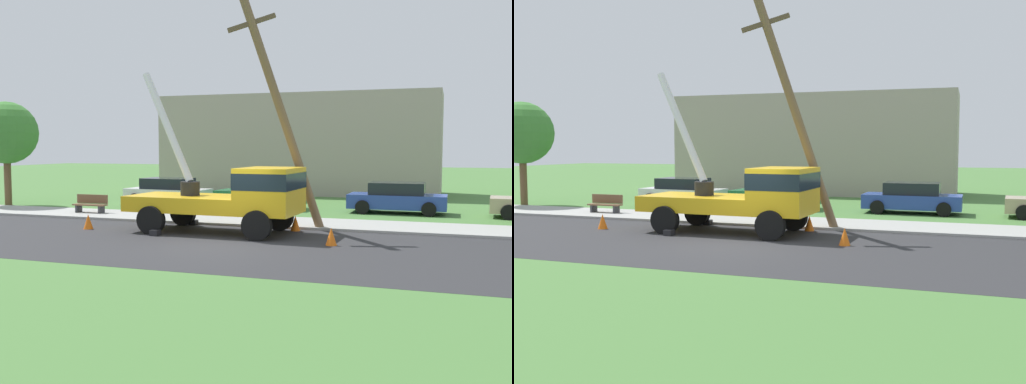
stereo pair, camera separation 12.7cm
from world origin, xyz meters
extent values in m
plane|color=#477538|center=(0.00, 12.00, 0.00)|extent=(120.00, 120.00, 0.00)
cube|color=#2B2B2D|center=(0.00, 0.00, 0.00)|extent=(80.00, 7.96, 0.01)
cube|color=#9E9E99|center=(0.00, 5.44, 0.05)|extent=(80.00, 2.92, 0.10)
cube|color=gold|center=(-2.29, 2.41, 1.02)|extent=(4.37, 2.53, 0.55)
cube|color=gold|center=(0.81, 2.31, 1.55)|extent=(1.97, 2.46, 1.60)
cube|color=#19232D|center=(0.81, 2.31, 1.90)|extent=(2.00, 2.48, 0.56)
cylinder|color=black|center=(-2.27, 2.41, 1.55)|extent=(0.70, 0.70, 0.50)
cylinder|color=silver|center=(-3.53, 3.10, 3.85)|extent=(2.85, 1.74, 4.26)
cube|color=black|center=(-2.93, 0.98, 0.10)|extent=(0.31, 0.31, 0.20)
cube|color=black|center=(-2.84, 3.88, 0.10)|extent=(0.31, 0.31, 0.20)
cylinder|color=black|center=(0.73, 1.11, 0.50)|extent=(1.00, 0.30, 1.00)
cylinder|color=black|center=(0.81, 3.51, 0.50)|extent=(1.00, 0.30, 1.00)
cylinder|color=black|center=(-3.24, 1.24, 0.50)|extent=(1.00, 0.30, 1.00)
cylinder|color=black|center=(-3.16, 3.64, 0.50)|extent=(1.00, 0.30, 1.00)
cylinder|color=brown|center=(0.81, 3.75, 4.26)|extent=(3.07, 1.64, 8.62)
cube|color=brown|center=(-0.20, 3.28, 7.49)|extent=(1.66, 0.88, 0.74)
cone|color=orange|center=(3.22, 1.00, 0.28)|extent=(0.36, 0.36, 0.56)
cone|color=orange|center=(-6.07, 1.58, 0.28)|extent=(0.36, 0.36, 0.56)
cone|color=orange|center=(1.36, 3.64, 0.28)|extent=(0.36, 0.36, 0.56)
cube|color=silver|center=(-7.34, 10.38, 0.55)|extent=(4.51, 2.08, 0.65)
cube|color=black|center=(-7.34, 10.38, 1.15)|extent=(2.56, 1.81, 0.55)
cylinder|color=black|center=(-5.95, 9.39, 0.32)|extent=(0.64, 0.22, 0.64)
cylinder|color=black|center=(-5.83, 11.19, 0.32)|extent=(0.64, 0.22, 0.64)
cylinder|color=black|center=(-8.85, 9.58, 0.32)|extent=(0.64, 0.22, 0.64)
cylinder|color=black|center=(-8.73, 11.37, 0.32)|extent=(0.64, 0.22, 0.64)
cube|color=#1E6638|center=(-2.33, 10.63, 0.55)|extent=(4.51, 2.08, 0.65)
cube|color=black|center=(-2.33, 10.63, 1.15)|extent=(2.56, 1.81, 0.55)
cylinder|color=black|center=(-0.93, 9.64, 0.32)|extent=(0.64, 0.22, 0.64)
cylinder|color=black|center=(-0.82, 11.44, 0.32)|extent=(0.64, 0.22, 0.64)
cylinder|color=black|center=(-3.83, 9.82, 0.32)|extent=(0.64, 0.22, 0.64)
cylinder|color=black|center=(-3.72, 11.62, 0.32)|extent=(0.64, 0.22, 0.64)
cube|color=#263F99|center=(4.37, 10.54, 0.55)|extent=(4.41, 1.83, 0.65)
cube|color=black|center=(4.37, 10.54, 1.15)|extent=(2.48, 1.68, 0.55)
cylinder|color=black|center=(5.81, 9.63, 0.32)|extent=(0.64, 0.22, 0.64)
cylinder|color=black|center=(5.83, 11.43, 0.32)|extent=(0.64, 0.22, 0.64)
cylinder|color=black|center=(2.91, 9.65, 0.32)|extent=(0.64, 0.22, 0.64)
cylinder|color=black|center=(2.92, 11.45, 0.32)|extent=(0.64, 0.22, 0.64)
cylinder|color=black|center=(9.03, 9.55, 0.32)|extent=(0.64, 0.22, 0.64)
cylinder|color=black|center=(9.16, 11.35, 0.32)|extent=(0.64, 0.22, 0.64)
cube|color=brown|center=(-8.70, 5.44, 0.45)|extent=(1.60, 0.44, 0.06)
cube|color=brown|center=(-8.70, 5.64, 0.70)|extent=(1.60, 0.06, 0.40)
cube|color=#333338|center=(-9.30, 5.44, 0.23)|extent=(0.10, 0.40, 0.45)
cube|color=#333338|center=(-8.10, 5.44, 0.23)|extent=(0.10, 0.40, 0.45)
cylinder|color=brown|center=(-15.26, 7.65, 1.77)|extent=(0.36, 0.36, 3.54)
sphere|color=#3D7F33|center=(-15.26, 7.65, 3.79)|extent=(3.23, 3.23, 3.23)
cube|color=#A5998C|center=(-2.89, 20.83, 3.20)|extent=(18.00, 6.00, 6.40)
camera|label=1|loc=(6.72, -16.48, 3.08)|focal=40.27mm
camera|label=2|loc=(6.84, -16.44, 3.08)|focal=40.27mm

